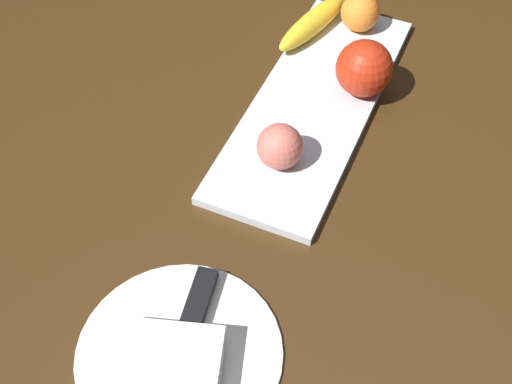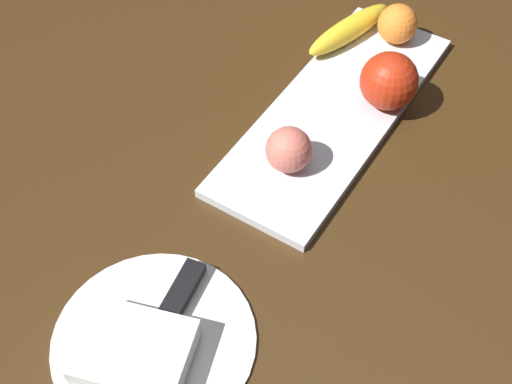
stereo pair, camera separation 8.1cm
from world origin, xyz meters
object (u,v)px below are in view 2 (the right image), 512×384
banana (349,29)px  apple (389,81)px  fruit_tray (335,112)px  knife (174,306)px  folded_napkin (135,352)px  dinner_plate (154,339)px  orange_near_apple (397,24)px  peach (289,150)px

banana → apple: bearing=-116.7°
fruit_tray → knife: size_ratio=2.52×
apple → folded_napkin: apple is taller
apple → dinner_plate: apple is taller
orange_near_apple → folded_napkin: size_ratio=0.52×
folded_napkin → fruit_tray: bearing=180.0°
apple → folded_napkin: bearing=-6.2°
peach → dinner_plate: 0.29m
apple → peach: (0.18, -0.06, -0.01)m
dinner_plate → folded_napkin: (0.03, 0.00, 0.02)m
knife → orange_near_apple: bearing=169.3°
fruit_tray → folded_napkin: bearing=0.0°
peach → dinner_plate: size_ratio=0.27×
dinner_plate → knife: size_ratio=1.24×
banana → dinner_plate: (0.56, 0.06, -0.03)m
peach → orange_near_apple: bearing=178.7°
banana → folded_napkin: banana is taller
banana → knife: banana is taller
apple → peach: size_ratio=1.34×
folded_napkin → knife: folded_napkin is taller
peach → dinner_plate: peach is taller
fruit_tray → peach: (0.13, -0.00, 0.04)m
orange_near_apple → peach: (0.31, -0.01, 0.00)m
orange_near_apple → knife: (0.56, -0.01, -0.03)m
banana → folded_napkin: 0.60m
banana → dinner_plate: 0.57m
apple → knife: apple is taller
apple → folded_napkin: (0.49, -0.05, -0.03)m
fruit_tray → dinner_plate: bearing=0.0°
orange_near_apple → peach: size_ratio=1.00×
knife → fruit_tray: bearing=169.7°
banana → knife: bearing=-158.7°
banana → peach: size_ratio=2.84×
banana → orange_near_apple: orange_near_apple is taller
banana → peach: (0.28, 0.06, 0.01)m
apple → dinner_plate: size_ratio=0.36×
orange_near_apple → peach: 0.31m
dinner_plate → folded_napkin: folded_napkin is taller
dinner_plate → banana: bearing=-174.2°
knife → banana: bearing=176.0°
apple → folded_napkin: 0.50m
fruit_tray → dinner_plate: 0.42m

